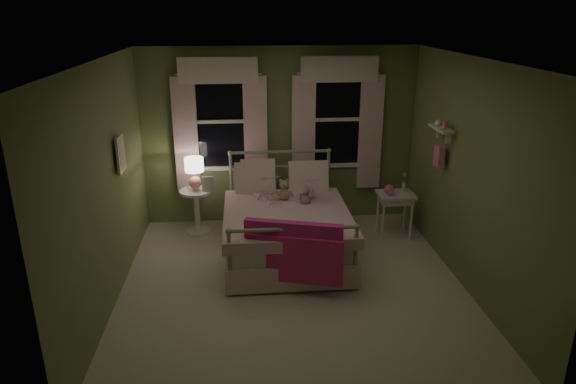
{
  "coord_description": "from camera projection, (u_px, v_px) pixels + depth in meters",
  "views": [
    {
      "loc": [
        -0.54,
        -5.28,
        3.09
      ],
      "look_at": [
        -0.01,
        0.52,
        1.0
      ],
      "focal_mm": 32.0,
      "sensor_mm": 36.0,
      "label": 1
    }
  ],
  "objects": [
    {
      "name": "pink_toy",
      "position": [
        389.0,
        190.0,
        7.13
      ],
      "size": [
        0.14,
        0.18,
        0.14
      ],
      "color": "pink",
      "rests_on": "nightstand_right"
    },
    {
      "name": "child_left",
      "position": [
        262.0,
        178.0,
        6.9
      ],
      "size": [
        0.3,
        0.24,
        0.74
      ],
      "primitive_type": "imported",
      "rotation": [
        0.0,
        0.0,
        3.4
      ],
      "color": "#F7D1DD",
      "rests_on": "bed"
    },
    {
      "name": "child_right",
      "position": [
        303.0,
        177.0,
        6.95
      ],
      "size": [
        0.38,
        0.31,
        0.73
      ],
      "primitive_type": "imported",
      "rotation": [
        0.0,
        0.0,
        3.03
      ],
      "color": "#F7D1DD",
      "rests_on": "bed"
    },
    {
      "name": "window_left",
      "position": [
        220.0,
        117.0,
        7.32
      ],
      "size": [
        1.34,
        0.13,
        1.96
      ],
      "color": "black",
      "rests_on": "room_shell"
    },
    {
      "name": "nightstand_left",
      "position": [
        197.0,
        205.0,
        7.36
      ],
      "size": [
        0.46,
        0.46,
        0.65
      ],
      "color": "white",
      "rests_on": "ground"
    },
    {
      "name": "window_right",
      "position": [
        338.0,
        115.0,
        7.46
      ],
      "size": [
        1.34,
        0.13,
        1.96
      ],
      "color": "black",
      "rests_on": "room_shell"
    },
    {
      "name": "book_right",
      "position": [
        306.0,
        184.0,
        6.72
      ],
      "size": [
        0.2,
        0.11,
        0.26
      ],
      "primitive_type": "imported",
      "rotation": [
        1.22,
        0.0,
        0.02
      ],
      "color": "beige",
      "rests_on": "child_right"
    },
    {
      "name": "room_shell",
      "position": [
        293.0,
        182.0,
        5.6
      ],
      "size": [
        4.2,
        4.2,
        4.2
      ],
      "color": "beige",
      "rests_on": "ground"
    },
    {
      "name": "nightstand_right",
      "position": [
        395.0,
        200.0,
        7.2
      ],
      "size": [
        0.5,
        0.4,
        0.64
      ],
      "color": "white",
      "rests_on": "ground"
    },
    {
      "name": "wall_shelf",
      "position": [
        440.0,
        142.0,
        6.34
      ],
      "size": [
        0.15,
        0.5,
        0.6
      ],
      "color": "white",
      "rests_on": "room_shell"
    },
    {
      "name": "teddy_bear",
      "position": [
        284.0,
        191.0,
        6.82
      ],
      "size": [
        0.22,
        0.17,
        0.29
      ],
      "color": "tan",
      "rests_on": "bed"
    },
    {
      "name": "bed",
      "position": [
        285.0,
        228.0,
        6.71
      ],
      "size": [
        1.58,
        2.04,
        1.18
      ],
      "color": "white",
      "rests_on": "ground"
    },
    {
      "name": "book_left",
      "position": [
        263.0,
        182.0,
        6.66
      ],
      "size": [
        0.22,
        0.15,
        0.26
      ],
      "primitive_type": "imported",
      "rotation": [
        1.22,
        0.0,
        0.21
      ],
      "color": "beige",
      "rests_on": "child_left"
    },
    {
      "name": "book_nightstand",
      "position": [
        202.0,
        191.0,
        7.21
      ],
      "size": [
        0.17,
        0.23,
        0.02
      ],
      "primitive_type": "imported",
      "rotation": [
        0.0,
        0.0,
        -0.03
      ],
      "color": "beige",
      "rests_on": "nightstand_left"
    },
    {
      "name": "bud_vase",
      "position": [
        404.0,
        182.0,
        7.18
      ],
      "size": [
        0.06,
        0.06,
        0.28
      ],
      "color": "white",
      "rests_on": "nightstand_right"
    },
    {
      "name": "table_lamp",
      "position": [
        194.0,
        170.0,
        7.18
      ],
      "size": [
        0.27,
        0.27,
        0.45
      ],
      "color": "pink",
      "rests_on": "nightstand_left"
    },
    {
      "name": "framed_picture",
      "position": [
        121.0,
        154.0,
        5.93
      ],
      "size": [
        0.03,
        0.32,
        0.42
      ],
      "color": "beige",
      "rests_on": "room_shell"
    },
    {
      "name": "pink_throw",
      "position": [
        294.0,
        246.0,
        5.68
      ],
      "size": [
        1.09,
        0.44,
        0.71
      ],
      "color": "#D0288E",
      "rests_on": "bed"
    }
  ]
}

